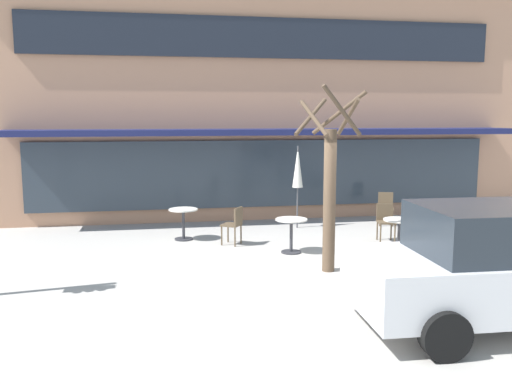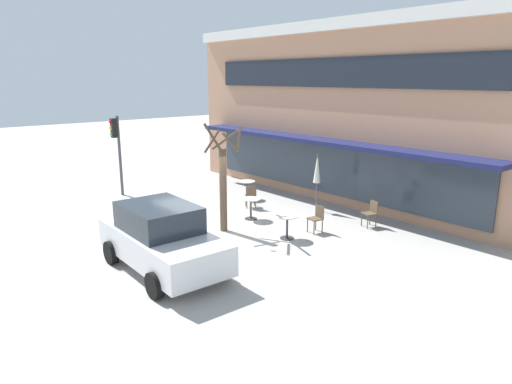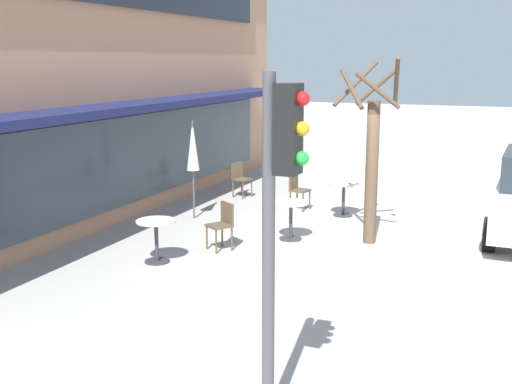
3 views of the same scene
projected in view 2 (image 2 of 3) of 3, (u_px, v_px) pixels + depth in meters
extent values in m
plane|color=#ADA8A0|center=(204.00, 233.00, 14.91)|extent=(80.00, 80.00, 0.00)
cube|color=tan|center=(388.00, 109.00, 20.34)|extent=(16.51, 8.00, 7.12)
cube|color=silver|center=(331.00, 24.00, 16.94)|extent=(16.51, 0.24, 0.44)
cube|color=#191E4C|center=(319.00, 141.00, 17.72)|extent=(14.03, 1.10, 0.16)
cube|color=#1E232D|center=(330.00, 73.00, 17.40)|extent=(13.21, 0.10, 1.10)
cube|color=#2D3842|center=(326.00, 169.00, 18.32)|extent=(13.21, 0.10, 1.90)
cylinder|color=#333338|center=(287.00, 238.00, 14.40)|extent=(0.44, 0.44, 0.03)
cylinder|color=#333338|center=(287.00, 227.00, 14.31)|extent=(0.07, 0.07, 0.70)
cylinder|color=silver|center=(287.00, 216.00, 14.22)|extent=(0.70, 0.70, 0.03)
cylinder|color=#333338|center=(251.00, 219.00, 16.39)|extent=(0.44, 0.44, 0.03)
cylinder|color=#333338|center=(251.00, 209.00, 16.30)|extent=(0.07, 0.07, 0.70)
cylinder|color=silver|center=(251.00, 199.00, 16.21)|extent=(0.70, 0.70, 0.03)
cylinder|color=#333338|center=(247.00, 198.00, 19.13)|extent=(0.44, 0.44, 0.03)
cylinder|color=#333338|center=(247.00, 190.00, 19.04)|extent=(0.07, 0.07, 0.70)
cylinder|color=silver|center=(247.00, 181.00, 18.95)|extent=(0.70, 0.70, 0.03)
cylinder|color=#4C4C51|center=(317.00, 183.00, 17.16)|extent=(0.04, 0.04, 2.20)
cone|color=silver|center=(317.00, 168.00, 17.03)|extent=(0.28, 0.28, 1.10)
cylinder|color=brown|center=(246.00, 201.00, 17.98)|extent=(0.04, 0.04, 0.45)
cylinder|color=brown|center=(254.00, 200.00, 18.03)|extent=(0.04, 0.04, 0.45)
cylinder|color=brown|center=(247.00, 203.00, 17.66)|extent=(0.04, 0.04, 0.45)
cylinder|color=brown|center=(256.00, 203.00, 17.70)|extent=(0.04, 0.04, 0.45)
cube|color=brown|center=(251.00, 195.00, 17.78)|extent=(0.55, 0.55, 0.04)
cube|color=brown|center=(251.00, 191.00, 17.56)|extent=(0.25, 0.36, 0.40)
cylinder|color=brown|center=(368.00, 222.00, 15.27)|extent=(0.04, 0.04, 0.45)
cylinder|color=brown|center=(362.00, 220.00, 15.58)|extent=(0.04, 0.04, 0.45)
cylinder|color=brown|center=(376.00, 221.00, 15.40)|extent=(0.04, 0.04, 0.45)
cylinder|color=brown|center=(370.00, 218.00, 15.70)|extent=(0.04, 0.04, 0.45)
cube|color=brown|center=(369.00, 213.00, 15.43)|extent=(0.50, 0.50, 0.04)
cube|color=brown|center=(374.00, 207.00, 15.44)|extent=(0.39, 0.16, 0.40)
cylinder|color=brown|center=(314.00, 228.00, 14.68)|extent=(0.04, 0.04, 0.45)
cylinder|color=brown|center=(308.00, 225.00, 14.96)|extent=(0.04, 0.04, 0.45)
cylinder|color=brown|center=(322.00, 226.00, 14.85)|extent=(0.04, 0.04, 0.45)
cylinder|color=brown|center=(316.00, 224.00, 15.14)|extent=(0.04, 0.04, 0.45)
cube|color=brown|center=(315.00, 219.00, 14.85)|extent=(0.46, 0.46, 0.04)
cube|color=brown|center=(320.00, 212.00, 14.89)|extent=(0.40, 0.10, 0.40)
cube|color=silver|center=(163.00, 245.00, 11.87)|extent=(4.26, 1.93, 0.76)
cube|color=#232B33|center=(159.00, 217.00, 11.81)|extent=(2.15, 1.67, 0.68)
cylinder|color=black|center=(220.00, 266.00, 11.53)|extent=(0.65, 0.24, 0.64)
cylinder|color=black|center=(155.00, 285.00, 10.44)|extent=(0.65, 0.24, 0.64)
cylinder|color=black|center=(170.00, 238.00, 13.50)|extent=(0.65, 0.24, 0.64)
cylinder|color=black|center=(111.00, 252.00, 12.41)|extent=(0.65, 0.24, 0.64)
cylinder|color=brown|center=(223.00, 190.00, 14.84)|extent=(0.24, 0.24, 2.75)
cylinder|color=brown|center=(231.00, 142.00, 14.22)|extent=(0.21, 0.78, 0.71)
cylinder|color=brown|center=(239.00, 139.00, 14.48)|extent=(0.95, 0.70, 0.87)
cylinder|color=brown|center=(226.00, 139.00, 14.89)|extent=(0.82, 0.67, 0.73)
cylinder|color=brown|center=(212.00, 141.00, 14.64)|extent=(0.37, 0.82, 0.68)
cylinder|color=brown|center=(214.00, 139.00, 14.12)|extent=(0.84, 0.25, 0.94)
cylinder|color=#47474C|center=(120.00, 156.00, 19.36)|extent=(0.12, 0.12, 3.40)
cube|color=black|center=(114.00, 128.00, 18.96)|extent=(0.26, 0.20, 0.80)
sphere|color=red|center=(110.00, 122.00, 18.81)|extent=(0.13, 0.13, 0.13)
sphere|color=gold|center=(111.00, 128.00, 18.87)|extent=(0.13, 0.13, 0.13)
sphere|color=green|center=(111.00, 134.00, 18.93)|extent=(0.13, 0.13, 0.13)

